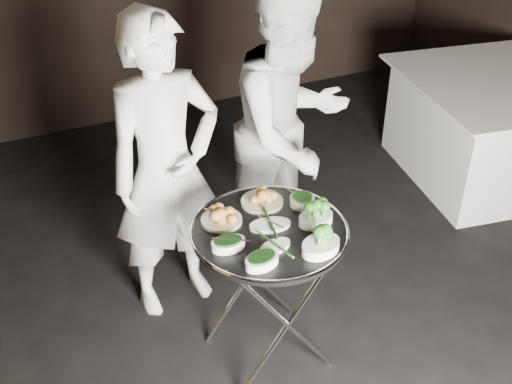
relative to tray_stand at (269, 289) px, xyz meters
name	(u,v)px	position (x,y,z in m)	size (l,w,h in m)	color
tray_stand	(269,289)	(0.00, 0.00, 0.00)	(0.55, 0.47, 0.81)	silver
serving_tray	(269,231)	(0.00, 0.00, 0.36)	(0.75, 0.75, 0.04)	black
potato_plate_a	(221,216)	(-0.18, 0.15, 0.40)	(0.20, 0.20, 0.07)	beige
potato_plate_b	(262,198)	(0.06, 0.21, 0.41)	(0.22, 0.22, 0.08)	beige
greens_bowl	(302,199)	(0.24, 0.12, 0.41)	(0.12, 0.12, 0.07)	white
asparagus_plate_a	(270,224)	(0.01, 0.02, 0.39)	(0.22, 0.15, 0.04)	white
asparagus_plate_b	(275,246)	(-0.04, -0.14, 0.39)	(0.18, 0.13, 0.03)	white
spinach_bowl_a	(228,243)	(-0.23, -0.05, 0.40)	(0.17, 0.12, 0.06)	white
spinach_bowl_b	(262,259)	(-0.14, -0.22, 0.40)	(0.18, 0.14, 0.07)	white
broccoli_bowl_a	(316,217)	(0.22, -0.05, 0.41)	(0.18, 0.14, 0.07)	white
broccoli_bowl_b	(321,245)	(0.14, -0.24, 0.41)	(0.22, 0.18, 0.08)	white
serving_utensils	(266,213)	(0.02, 0.07, 0.42)	(0.57, 0.42, 0.01)	silver
waiter_left	(166,171)	(-0.29, 0.64, 0.41)	(0.63, 0.42, 1.74)	silver
waiter_right	(291,131)	(0.49, 0.72, 0.44)	(0.87, 0.68, 1.79)	silver
dining_table	(496,127)	(2.36, 0.95, -0.06)	(1.37, 1.37, 0.78)	silver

